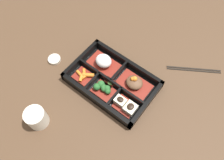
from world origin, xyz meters
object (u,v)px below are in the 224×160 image
bowl_rice (104,62)px  tea_cup (37,118)px  sauce_dish (54,59)px  chopsticks (194,69)px

bowl_rice → tea_cup: (-0.03, -0.32, 0.01)m
bowl_rice → sauce_dish: (-0.18, -0.10, -0.03)m
bowl_rice → chopsticks: bearing=35.2°
bowl_rice → tea_cup: size_ratio=1.74×
bowl_rice → chopsticks: 0.37m
bowl_rice → tea_cup: tea_cup is taller
tea_cup → chopsticks: bearing=58.1°
chopsticks → sauce_dish: 0.57m
tea_cup → chopsticks: 0.63m
tea_cup → sauce_dish: size_ratio=1.46×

